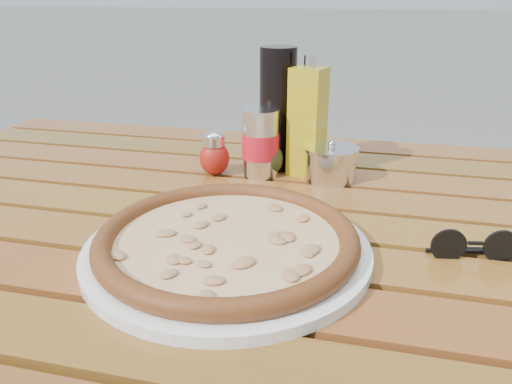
% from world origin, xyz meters
% --- Properties ---
extents(table, '(1.40, 0.90, 0.75)m').
position_xyz_m(table, '(0.00, -0.00, 0.67)').
color(table, '#391E0D').
rests_on(table, ground).
extents(plate, '(0.47, 0.47, 0.01)m').
position_xyz_m(plate, '(-0.00, -0.12, 0.76)').
color(plate, white).
rests_on(plate, table).
extents(pizza, '(0.46, 0.46, 0.03)m').
position_xyz_m(pizza, '(-0.00, -0.12, 0.77)').
color(pizza, '#FFE8B6').
rests_on(pizza, plate).
extents(pepper_shaker, '(0.06, 0.06, 0.08)m').
position_xyz_m(pepper_shaker, '(-0.11, 0.16, 0.79)').
color(pepper_shaker, red).
rests_on(pepper_shaker, table).
extents(oregano_shaker, '(0.06, 0.06, 0.08)m').
position_xyz_m(oregano_shaker, '(-0.02, 0.18, 0.79)').
color(oregano_shaker, '#383E19').
rests_on(oregano_shaker, table).
extents(dark_bottle, '(0.08, 0.08, 0.22)m').
position_xyz_m(dark_bottle, '(-0.01, 0.22, 0.86)').
color(dark_bottle, black).
rests_on(dark_bottle, table).
extents(soda_can, '(0.07, 0.07, 0.12)m').
position_xyz_m(soda_can, '(-0.03, 0.18, 0.81)').
color(soda_can, silver).
rests_on(soda_can, table).
extents(olive_oil_cruet, '(0.07, 0.07, 0.21)m').
position_xyz_m(olive_oil_cruet, '(0.05, 0.20, 0.85)').
color(olive_oil_cruet, '#B59C13').
rests_on(olive_oil_cruet, table).
extents(parmesan_tin, '(0.11, 0.11, 0.07)m').
position_xyz_m(parmesan_tin, '(0.09, 0.18, 0.78)').
color(parmesan_tin, silver).
rests_on(parmesan_tin, table).
extents(sunglasses, '(0.11, 0.04, 0.04)m').
position_xyz_m(sunglasses, '(0.30, -0.06, 0.77)').
color(sunglasses, black).
rests_on(sunglasses, table).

